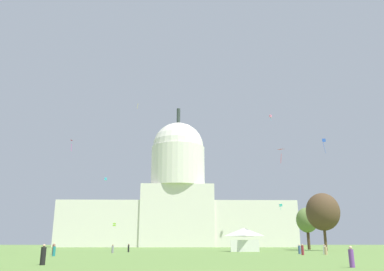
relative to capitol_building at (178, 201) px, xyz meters
name	(u,v)px	position (x,y,z in m)	size (l,w,h in m)	color
capitol_building	(178,201)	(0.00, 0.00, 0.00)	(110.03, 26.18, 68.14)	silver
event_tent	(244,240)	(15.94, -98.48, -18.96)	(7.08, 7.68, 5.02)	white
tree_east_near	(307,220)	(37.93, -74.72, -13.41)	(7.06, 6.48, 11.66)	#42301E
tree_east_far	(323,212)	(36.77, -91.07, -12.28)	(9.46, 8.49, 13.77)	#4C3823
person_teal_back_center	(54,251)	(-15.89, -129.13, -20.76)	(0.55, 0.55, 1.56)	#1E757A
person_black_edge_east	(129,248)	(-8.74, -104.02, -20.71)	(0.46, 0.46, 1.63)	black
person_grey_near_tree_west	(113,249)	(-10.58, -112.16, -20.76)	(0.45, 0.45, 1.55)	gray
person_black_mid_left	(43,256)	(-9.55, -151.96, -20.69)	(0.58, 0.58, 1.70)	black
person_purple_near_tent	(351,258)	(15.06, -155.93, -20.74)	(0.50, 0.50, 1.58)	#703D93
person_maroon_front_left	(303,250)	(20.80, -124.80, -20.71)	(0.43, 0.43, 1.65)	maroon
person_denim_back_right	(299,250)	(22.31, -118.12, -20.74)	(0.47, 0.47, 1.60)	#3D5684
person_maroon_lawn_far_right	(54,249)	(-18.43, -121.32, -20.65)	(0.58, 0.58, 1.79)	maroon
person_tan_edge_west	(326,251)	(24.83, -123.66, -20.83)	(0.64, 0.64, 1.43)	tan
person_white_mid_center	(324,250)	(25.66, -120.73, -20.73)	(0.47, 0.47, 1.60)	silver
kite_turquoise_low	(281,205)	(43.74, -23.30, -4.36)	(1.10, 1.04, 2.63)	teal
kite_pink_high	(270,116)	(39.46, -31.99, 32.36)	(1.03, 0.98, 2.71)	pink
kite_yellow_high	(138,105)	(-16.44, -36.42, 35.14)	(0.49, 1.12, 2.42)	yellow
kite_lime_low	(114,225)	(-23.72, -34.67, -12.86)	(1.11, 1.13, 1.18)	#8CD133
kite_red_mid	(280,151)	(23.05, -106.71, -0.78)	(1.45, 1.21, 2.84)	red
kite_magenta_mid	(73,142)	(-24.58, -94.83, 3.98)	(0.85, 1.29, 2.51)	#D1339E
kite_blue_mid	(324,142)	(41.26, -84.50, 7.22)	(1.01, 0.46, 4.28)	blue
kite_cyan_mid	(106,179)	(-23.96, -55.35, 1.38)	(0.84, 0.83, 0.85)	#33BCDB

